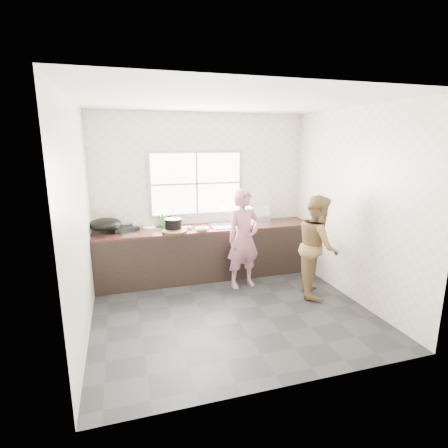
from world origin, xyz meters
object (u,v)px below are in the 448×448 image
object	(u,v)px
bowl_crabs	(246,224)
dish_rack	(256,213)
bottle_green	(163,219)
bowl_mince	(202,229)
bowl_held	(251,225)
plate_food	(150,227)
bottle_brown_short	(169,221)
pot_lid_left	(130,230)
burner	(123,228)
woman	(244,242)
black_pot	(173,225)
bottle_brown_tall	(168,224)
person_side	(318,246)
wok	(105,224)
cutting_board	(174,231)
glass_jar	(134,225)
pot_lid_right	(128,233)

from	to	relation	value
bowl_crabs	dish_rack	bearing A→B (deg)	39.45
bottle_green	bowl_mince	bearing A→B (deg)	-38.19
bowl_held	dish_rack	distance (m)	0.42
bowl_mince	plate_food	xyz separation A→B (m)	(-0.78, 0.43, -0.02)
bottle_brown_short	pot_lid_left	bearing A→B (deg)	-174.33
bowl_mince	burner	bearing A→B (deg)	160.69
woman	black_pot	bearing A→B (deg)	145.32
bowl_held	bottle_brown_tall	world-z (taller)	bottle_brown_tall
person_side	burner	bearing A→B (deg)	86.61
bowl_mince	wok	distance (m)	1.48
bottle_brown_short	dish_rack	distance (m)	1.53
wok	dish_rack	distance (m)	2.52
bowl_mince	bottle_brown_tall	bearing A→B (deg)	150.03
bottle_green	bowl_crabs	bearing A→B (deg)	-12.70
cutting_board	glass_jar	bearing A→B (deg)	142.95
plate_food	pot_lid_left	bearing A→B (deg)	-169.89
bowl_held	bottle_green	xyz separation A→B (m)	(-1.40, 0.40, 0.10)
person_side	bowl_mince	world-z (taller)	person_side
person_side	plate_food	bearing A→B (deg)	82.41
black_pot	glass_jar	bearing A→B (deg)	152.43
black_pot	bottle_brown_tall	size ratio (longest dim) A/B	1.59
bowl_held	plate_food	xyz separation A→B (m)	(-1.62, 0.39, -0.02)
cutting_board	pot_lid_left	size ratio (longest dim) A/B	1.62
bowl_mince	burner	xyz separation A→B (m)	(-1.19, 0.42, 0.00)
plate_food	wok	xyz separation A→B (m)	(-0.67, -0.21, 0.14)
cutting_board	bowl_mince	distance (m)	0.44
bottle_green	pot_lid_right	world-z (taller)	bottle_green
person_side	pot_lid_left	world-z (taller)	person_side
plate_food	dish_rack	distance (m)	1.85
woman	pot_lid_left	size ratio (longest dim) A/B	6.08
bowl_held	pot_lid_left	xyz separation A→B (m)	(-1.92, 0.34, -0.03)
black_pot	dish_rack	xyz separation A→B (m)	(1.50, 0.23, 0.05)
bottle_green	bottle_brown_short	bearing A→B (deg)	0.00
black_pot	wok	bearing A→B (deg)	174.86
cutting_board	burner	bearing A→B (deg)	151.17
black_pot	burner	xyz separation A→B (m)	(-0.76, 0.28, -0.07)
bowl_crabs	bowl_held	bearing A→B (deg)	-61.41
bowl_mince	black_pot	bearing A→B (deg)	162.74
woman	pot_lid_left	world-z (taller)	woman
woman	dish_rack	bearing A→B (deg)	46.06
bowl_held	pot_lid_right	distance (m)	1.97
woman	wok	world-z (taller)	woman
glass_jar	pot_lid_left	xyz separation A→B (m)	(-0.07, -0.06, -0.05)
burner	dish_rack	distance (m)	2.26
person_side	bottle_brown_tall	distance (m)	2.36
black_pot	bottle_brown_short	world-z (taller)	black_pot
cutting_board	bowl_crabs	distance (m)	1.23
cutting_board	bottle_brown_short	distance (m)	0.44
woman	burner	distance (m)	1.93
bowl_crabs	bottle_green	xyz separation A→B (m)	(-1.34, 0.30, 0.10)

